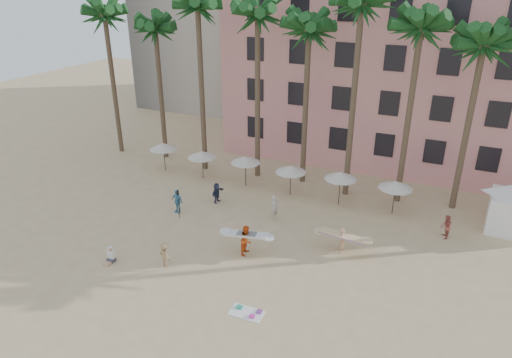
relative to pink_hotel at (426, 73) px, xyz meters
name	(u,v)px	position (x,y,z in m)	size (l,w,h in m)	color
ground	(230,285)	(-7.00, -26.00, -8.00)	(120.00, 120.00, 0.00)	#D1B789
pink_hotel	(426,73)	(0.00, 0.00, 0.00)	(35.00, 14.00, 16.00)	#E69B8C
palm_row	(327,23)	(-6.49, -11.00, 4.97)	(44.40, 5.40, 16.30)	brown
umbrella_row	(268,164)	(-10.00, -13.50, -5.67)	(22.50, 2.70, 2.73)	#332B23
beach_towel	(248,312)	(-5.08, -27.66, -7.97)	(1.82, 1.04, 0.14)	white
carrier_yellow	(342,239)	(-2.10, -19.97, -7.03)	(3.02, 0.84, 1.70)	tan
carrier_white	(247,239)	(-7.54, -22.60, -6.97)	(2.86, 1.12, 1.96)	#E75518
beachgoers	(248,214)	(-8.97, -19.30, -7.15)	(19.33, 11.31, 1.92)	beige
paddle	(178,200)	(-13.98, -20.43, -6.59)	(0.18, 0.04, 2.23)	black
seated_man	(111,257)	(-14.75, -26.90, -7.66)	(0.44, 0.77, 0.99)	#3F3F4C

